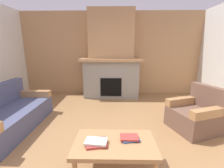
# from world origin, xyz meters

# --- Properties ---
(ground) EXTENTS (9.00, 9.00, 0.00)m
(ground) POSITION_xyz_m (0.00, 0.00, 0.00)
(ground) COLOR olive
(wall_back_wood_panel) EXTENTS (6.00, 0.12, 2.70)m
(wall_back_wood_panel) POSITION_xyz_m (0.00, 3.00, 1.35)
(wall_back_wood_panel) COLOR tan
(wall_back_wood_panel) RESTS_ON ground
(fireplace) EXTENTS (1.90, 0.82, 2.70)m
(fireplace) POSITION_xyz_m (0.00, 2.62, 1.16)
(fireplace) COLOR gray
(fireplace) RESTS_ON ground
(couch) EXTENTS (0.86, 1.81, 0.85)m
(couch) POSITION_xyz_m (-1.93, 0.40, 0.29)
(couch) COLOR #474C6B
(couch) RESTS_ON ground
(armchair) EXTENTS (0.97, 0.97, 0.85)m
(armchair) POSITION_xyz_m (1.68, 0.47, 0.29)
(armchair) COLOR brown
(armchair) RESTS_ON ground
(coffee_table) EXTENTS (1.00, 0.60, 0.43)m
(coffee_table) POSITION_xyz_m (0.12, -0.64, 0.38)
(coffee_table) COLOR #A87A4C
(coffee_table) RESTS_ON ground
(book_stack_near_edge) EXTENTS (0.28, 0.26, 0.05)m
(book_stack_near_edge) POSITION_xyz_m (-0.11, -0.68, 0.45)
(book_stack_near_edge) COLOR #B23833
(book_stack_near_edge) RESTS_ON coffee_table
(book_stack_center) EXTENTS (0.25, 0.22, 0.04)m
(book_stack_center) POSITION_xyz_m (0.30, -0.57, 0.45)
(book_stack_center) COLOR #335699
(book_stack_center) RESTS_ON coffee_table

